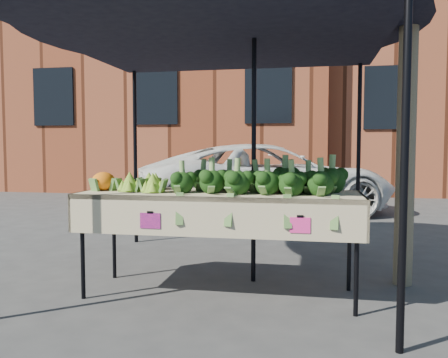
{
  "coord_description": "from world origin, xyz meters",
  "views": [
    {
      "loc": [
        0.64,
        -3.88,
        1.28
      ],
      "look_at": [
        -0.15,
        0.2,
        1.0
      ],
      "focal_mm": 36.98,
      "sensor_mm": 36.0,
      "label": 1
    }
  ],
  "objects_px": {
    "table": "(220,244)",
    "canopy": "(219,139)",
    "vehicle": "(267,87)",
    "street_tree": "(409,15)"
  },
  "relations": [
    {
      "from": "table",
      "to": "street_tree",
      "type": "bearing_deg",
      "value": 20.87
    },
    {
      "from": "canopy",
      "to": "street_tree",
      "type": "bearing_deg",
      "value": 2.65
    },
    {
      "from": "table",
      "to": "canopy",
      "type": "xyz_separation_m",
      "value": [
        -0.11,
        0.54,
        0.92
      ]
    },
    {
      "from": "canopy",
      "to": "vehicle",
      "type": "xyz_separation_m",
      "value": [
        0.03,
        4.41,
        1.06
      ]
    },
    {
      "from": "vehicle",
      "to": "table",
      "type": "bearing_deg",
      "value": 157.47
    },
    {
      "from": "vehicle",
      "to": "street_tree",
      "type": "distance_m",
      "value": 4.66
    },
    {
      "from": "canopy",
      "to": "street_tree",
      "type": "distance_m",
      "value": 2.07
    },
    {
      "from": "canopy",
      "to": "street_tree",
      "type": "xyz_separation_m",
      "value": [
        1.74,
        0.08,
        1.11
      ]
    },
    {
      "from": "vehicle",
      "to": "canopy",
      "type": "bearing_deg",
      "value": 156.11
    },
    {
      "from": "table",
      "to": "vehicle",
      "type": "bearing_deg",
      "value": 90.92
    }
  ]
}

